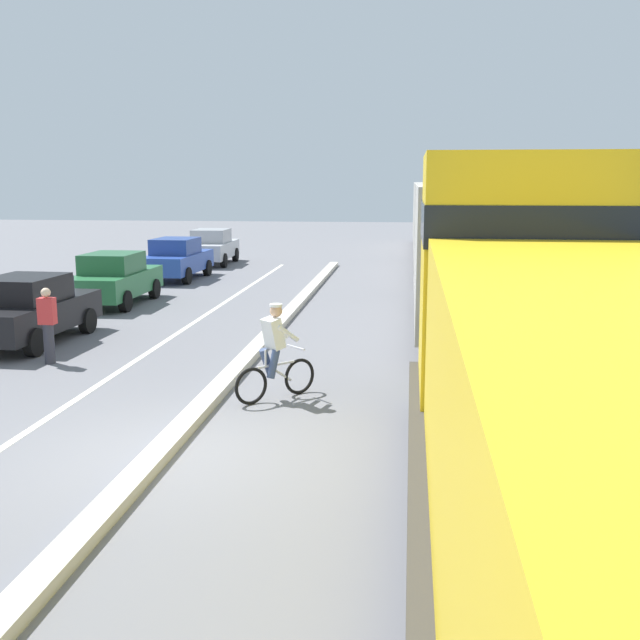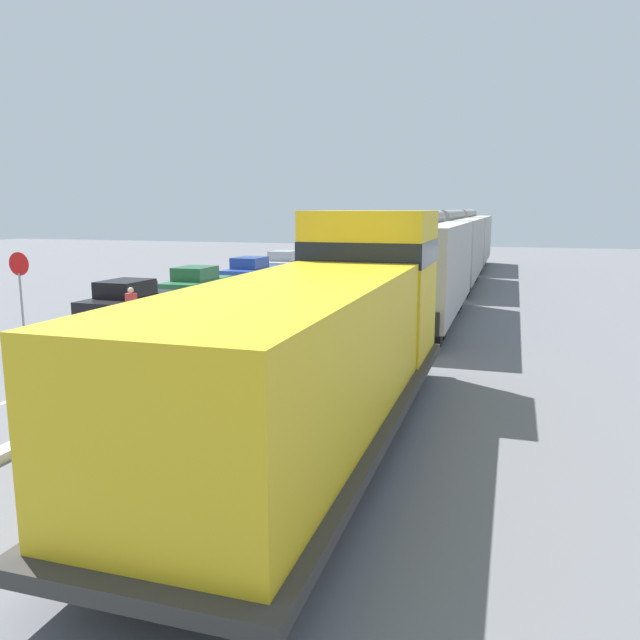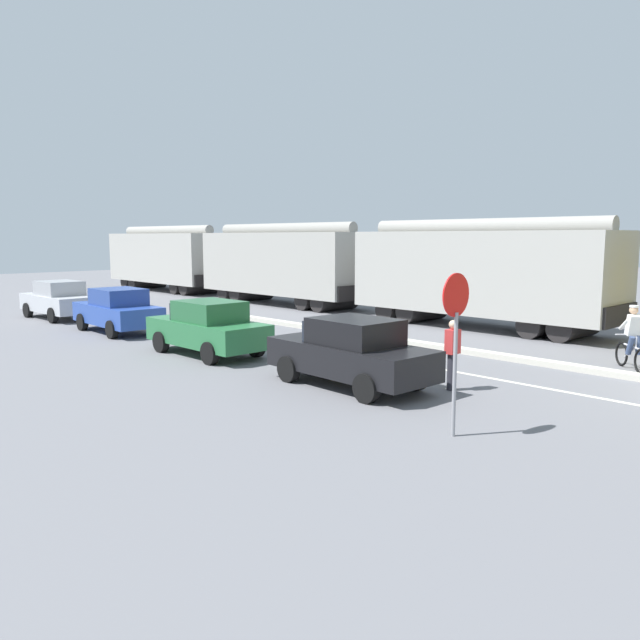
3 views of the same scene
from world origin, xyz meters
name	(u,v)px [view 2 (image 2 of 3)]	position (x,y,z in m)	size (l,w,h in m)	color
ground_plane	(164,380)	(0.00, 0.00, 0.00)	(120.00, 120.00, 0.00)	slate
median_curb	(257,332)	(0.00, 6.00, 0.08)	(0.36, 36.00, 0.16)	beige
lane_stripe	(194,330)	(-2.40, 6.00, 0.00)	(0.14, 36.00, 0.01)	silver
locomotive	(328,341)	(5.01, -2.33, 1.80)	(3.10, 11.61, 4.20)	gold
hopper_car_lead	(421,268)	(5.01, 9.83, 2.08)	(2.90, 10.60, 4.18)	#AAA7A0
hopper_car_middle	(452,249)	(5.01, 21.43, 2.08)	(2.90, 10.60, 4.18)	#A5A39B
hopper_car_trailing	(467,239)	(5.01, 33.03, 2.08)	(2.90, 10.60, 4.18)	#A9A79F
parked_car_black	(128,301)	(-5.52, 6.68, 0.82)	(1.94, 4.25, 1.62)	black
parked_car_green	(197,284)	(-5.70, 12.37, 0.82)	(1.86, 4.21, 1.62)	#286B3D
parked_car_blue	(251,272)	(-5.60, 18.39, 0.82)	(1.92, 4.24, 1.62)	#28479E
parked_car_silver	(284,263)	(-5.64, 23.81, 0.82)	(1.93, 4.25, 1.62)	#B7BABF
cyclist	(248,330)	(1.10, 2.80, 0.82)	(1.24, 1.27, 1.71)	black
stop_sign	(20,279)	(-6.91, 2.91, 2.02)	(0.76, 0.08, 2.88)	gray
pedestrian_by_cars	(132,310)	(-4.11, 4.83, 0.85)	(0.34, 0.22, 1.62)	#33333D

